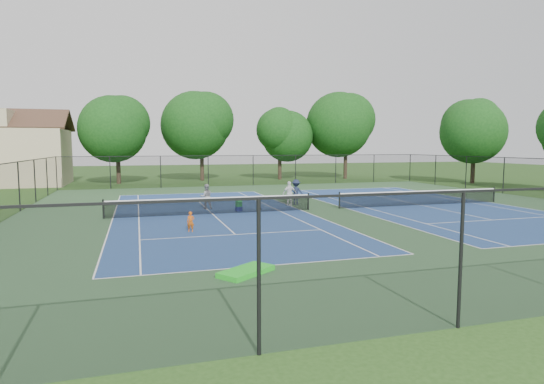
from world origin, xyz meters
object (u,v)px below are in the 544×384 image
object	(u,v)px
tree_back_c	(280,133)
child_player	(191,222)
tree_side_e	(475,128)
instructor	(206,197)
tree_back_d	(346,122)
tree_back_b	(201,122)
ball_crate	(239,209)
ball_hopper	(239,203)
tree_back_a	(117,126)
bystander_a	(290,193)
bystander_b	(296,192)
clapboard_house	(13,154)

from	to	relation	value
tree_back_c	child_player	xyz separation A→B (m)	(-13.83, -30.15, -5.01)
tree_side_e	instructor	world-z (taller)	tree_side_e
tree_back_c	tree_back_d	distance (m)	8.17
tree_back_b	ball_crate	distance (m)	26.12
instructor	ball_hopper	size ratio (longest dim) A/B	3.69
tree_back_a	ball_hopper	xyz separation A→B (m)	(7.72, -23.28, -5.54)
tree_back_b	ball_crate	bearing A→B (deg)	-92.89
tree_side_e	bystander_a	size ratio (longest dim) A/B	5.48
child_player	bystander_b	bearing A→B (deg)	61.22
tree_back_b	bystander_a	xyz separation A→B (m)	(2.54, -23.61, -5.79)
instructor	ball_hopper	xyz separation A→B (m)	(1.75, -1.50, -0.29)
instructor	bystander_a	xyz separation A→B (m)	(5.57, 0.16, 0.02)
instructor	tree_back_a	bearing A→B (deg)	-76.55
tree_side_e	child_player	xyz separation A→B (m)	(-31.83, -19.15, -5.33)
bystander_a	ball_hopper	world-z (taller)	bystander_a
tree_back_b	tree_back_d	size ratio (longest dim) A/B	0.97
tree_side_e	clapboard_house	xyz separation A→B (m)	(-46.00, 11.00, -2.72)
tree_back_a	child_player	distance (m)	29.97
ball_crate	child_player	bearing A→B (deg)	-121.18
clapboard_house	bystander_b	xyz separation A→B (m)	(22.07, -22.40, -2.24)
clapboard_house	ball_crate	size ratio (longest dim) A/B	28.19
instructor	tree_back_c	bearing A→B (deg)	-119.73
tree_back_d	child_player	size ratio (longest dim) A/B	10.92
tree_back_d	ball_crate	xyz separation A→B (m)	(-18.28, -23.28, -6.68)
bystander_a	tree_back_c	bearing A→B (deg)	-110.40
tree_side_e	ball_crate	distance (m)	31.75
tree_back_a	tree_back_b	xyz separation A→B (m)	(9.00, 2.00, 0.56)
tree_back_b	bystander_b	size ratio (longest dim) A/B	5.86
tree_back_a	tree_back_b	distance (m)	9.24
tree_side_e	bystander_a	bearing A→B (deg)	-154.60
bystander_b	tree_back_a	bearing A→B (deg)	-27.10
tree_back_b	tree_side_e	distance (m)	29.56
tree_back_b	tree_side_e	world-z (taller)	tree_back_b
clapboard_house	bystander_a	size ratio (longest dim) A/B	6.67
tree_back_d	ball_crate	world-z (taller)	tree_back_d
tree_back_b	ball_hopper	bearing A→B (deg)	-92.89
ball_crate	tree_back_d	bearing A→B (deg)	51.86
child_player	instructor	world-z (taller)	instructor
tree_back_d	ball_hopper	world-z (taller)	tree_back_d
child_player	ball_hopper	bearing A→B (deg)	75.58
clapboard_house	tree_side_e	bearing A→B (deg)	-13.45
bystander_b	instructor	bearing A→B (deg)	37.00
tree_back_a	ball_hopper	size ratio (longest dim) A/B	21.43
tree_side_e	ball_hopper	bearing A→B (deg)	-154.85
clapboard_house	ball_crate	xyz separation A→B (m)	(17.72, -24.28, -2.95)
tree_back_d	ball_hopper	distance (m)	30.26
tree_back_b	clapboard_house	bearing A→B (deg)	-176.99
tree_back_d	bystander_b	distance (m)	26.22
child_player	ball_crate	xyz separation A→B (m)	(3.56, 5.88, -0.33)
tree_back_c	clapboard_house	xyz separation A→B (m)	(-28.00, -0.00, -2.39)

